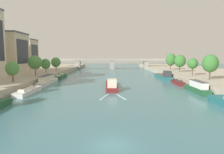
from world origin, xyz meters
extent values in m
plane|color=#42757F|center=(0.00, 0.00, 0.00)|extent=(400.00, 400.00, 0.00)
cube|color=#B2A893|center=(-40.33, 55.00, 1.01)|extent=(36.00, 170.00, 2.02)
cube|color=#B2A893|center=(40.33, 55.00, 1.01)|extent=(36.00, 170.00, 2.02)
cube|color=maroon|center=(-0.21, 34.96, 0.48)|extent=(3.41, 16.15, 0.97)
cube|color=maroon|center=(-0.41, 43.35, 0.58)|extent=(2.89, 1.28, 0.84)
cube|color=maroon|center=(-0.21, 34.96, 1.00)|extent=(3.47, 16.15, 0.06)
cube|color=beige|center=(-0.07, 29.50, 2.02)|extent=(2.34, 3.27, 1.99)
cube|color=black|center=(-0.11, 31.11, 2.32)|extent=(1.81, 0.07, 0.56)
cube|color=brown|center=(-0.25, 36.57, 1.21)|extent=(2.56, 8.42, 0.36)
cylinder|color=#232328|center=(0.36, 30.15, 1.58)|extent=(0.07, 0.07, 1.10)
cube|color=silver|center=(1.88, 22.67, 0.01)|extent=(2.14, 5.83, 0.03)
cube|color=silver|center=(-1.72, 22.58, 0.01)|extent=(1.86, 5.90, 0.03)
cube|color=#235633|center=(-20.08, 16.72, 0.64)|extent=(2.64, 1.33, 0.90)
cube|color=silver|center=(-19.81, 26.28, 0.48)|extent=(2.48, 11.24, 0.96)
cube|color=silver|center=(-19.80, 32.25, 0.58)|extent=(2.34, 1.21, 0.84)
cube|color=silver|center=(-19.81, 26.28, 0.99)|extent=(2.53, 11.24, 0.06)
cube|color=beige|center=(-19.81, 28.75, 1.22)|extent=(1.23, 0.90, 0.40)
cube|color=beige|center=(-19.82, 23.13, 1.26)|extent=(1.35, 1.10, 0.48)
cylinder|color=#232328|center=(-19.45, 22.91, 1.57)|extent=(0.07, 0.07, 1.10)
cube|color=silver|center=(-20.49, 42.02, 0.55)|extent=(3.11, 14.71, 1.10)
cube|color=silver|center=(-20.71, 49.68, 0.66)|extent=(2.59, 1.31, 0.92)
cube|color=silver|center=(-20.49, 42.02, 1.13)|extent=(3.16, 14.71, 0.06)
cube|color=beige|center=(-20.47, 41.29, 1.96)|extent=(2.47, 9.43, 1.59)
cube|color=#4C4C51|center=(-20.47, 41.29, 2.79)|extent=(2.64, 9.71, 0.08)
cylinder|color=#232328|center=(-19.96, 37.64, 1.71)|extent=(0.07, 0.07, 1.10)
cube|color=#235633|center=(-20.67, 57.40, 0.56)|extent=(3.09, 12.70, 1.12)
cube|color=#235633|center=(-20.93, 64.05, 0.67)|extent=(2.53, 1.33, 0.93)
cube|color=#235633|center=(-20.67, 57.40, 1.15)|extent=(3.14, 12.70, 0.06)
cube|color=white|center=(-20.78, 60.17, 1.38)|extent=(1.34, 0.95, 0.40)
cube|color=white|center=(-20.54, 53.87, 1.42)|extent=(1.48, 1.15, 0.48)
cylinder|color=#232328|center=(-20.14, 53.64, 1.73)|extent=(0.07, 0.07, 1.10)
cube|color=#23666B|center=(20.53, 19.08, 0.74)|extent=(2.70, 1.30, 0.98)
cube|color=#235633|center=(20.70, 27.76, 0.61)|extent=(2.07, 10.40, 1.22)
cube|color=#235633|center=(20.68, 33.31, 0.73)|extent=(1.93, 1.26, 0.98)
cube|color=#235633|center=(20.70, 27.76, 1.25)|extent=(2.11, 10.40, 0.06)
cube|color=white|center=(20.70, 27.24, 2.03)|extent=(1.69, 6.66, 1.50)
cube|color=#4C4C51|center=(20.70, 27.24, 2.82)|extent=(1.81, 6.86, 0.08)
cylinder|color=#232328|center=(21.02, 24.65, 1.83)|extent=(0.07, 0.07, 1.10)
cube|color=maroon|center=(20.52, 40.89, 0.50)|extent=(2.07, 9.08, 1.00)
cube|color=maroon|center=(20.70, 45.75, 0.60)|extent=(1.69, 1.28, 0.86)
cube|color=maroon|center=(20.52, 40.89, 1.03)|extent=(2.11, 9.08, 0.06)
cube|color=#38383D|center=(20.59, 42.88, 1.26)|extent=(0.90, 0.93, 0.40)
cube|color=#38383D|center=(20.43, 38.37, 1.30)|extent=(0.99, 1.13, 0.48)
cylinder|color=#232328|center=(20.68, 38.18, 1.61)|extent=(0.07, 0.07, 1.10)
cube|color=#23666B|center=(20.25, 57.59, 0.52)|extent=(3.52, 15.88, 1.04)
cube|color=#23666B|center=(20.03, 65.83, 0.62)|extent=(2.97, 1.30, 0.88)
cube|color=#23666B|center=(20.25, 57.59, 1.07)|extent=(3.58, 15.88, 0.06)
cube|color=#38383D|center=(20.39, 52.22, 2.19)|extent=(2.40, 3.22, 2.18)
cube|color=black|center=(20.35, 53.81, 2.51)|extent=(1.86, 0.08, 0.61)
cube|color=brown|center=(20.21, 59.17, 1.28)|extent=(2.63, 8.28, 0.36)
cylinder|color=#232328|center=(20.84, 52.86, 1.65)|extent=(0.07, 0.07, 1.10)
cylinder|color=brown|center=(-26.25, 31.98, 3.28)|extent=(0.33, 0.33, 2.52)
ellipsoid|color=#4C8942|center=(-26.25, 31.98, 5.58)|extent=(3.37, 3.37, 3.81)
cylinder|color=brown|center=(-25.86, 46.09, 3.70)|extent=(0.28, 0.28, 3.37)
ellipsoid|color=#4C8942|center=(-25.86, 46.09, 6.65)|extent=(4.58, 4.58, 4.61)
cylinder|color=brown|center=(-26.51, 58.20, 3.24)|extent=(0.25, 0.25, 2.45)
ellipsoid|color=#4C8942|center=(-26.51, 58.20, 5.60)|extent=(3.72, 3.72, 4.13)
cylinder|color=brown|center=(-26.36, 71.71, 3.26)|extent=(0.27, 0.27, 2.49)
ellipsoid|color=#4C8942|center=(-26.36, 71.71, 5.78)|extent=(4.32, 4.32, 4.63)
cylinder|color=brown|center=(28.01, 36.48, 3.65)|extent=(0.35, 0.35, 3.27)
ellipsoid|color=#387533|center=(28.01, 36.48, 6.69)|extent=(4.41, 4.41, 5.09)
cylinder|color=brown|center=(27.94, 48.21, 3.59)|extent=(0.27, 0.27, 3.15)
ellipsoid|color=#387533|center=(27.94, 48.21, 6.18)|extent=(3.52, 3.52, 3.67)
cylinder|color=brown|center=(28.54, 62.52, 3.62)|extent=(0.37, 0.37, 3.20)
ellipsoid|color=#387533|center=(28.54, 62.52, 6.64)|extent=(4.66, 4.66, 5.19)
cylinder|color=brown|center=(28.45, 74.82, 3.70)|extent=(0.35, 0.35, 3.36)
ellipsoid|color=#387533|center=(28.45, 74.82, 7.04)|extent=(4.68, 4.68, 6.05)
cube|color=beige|center=(-41.78, 56.34, 9.65)|extent=(14.63, 11.88, 15.26)
cube|color=#4C515B|center=(-41.78, 56.34, 17.53)|extent=(15.07, 12.24, 0.50)
cube|color=#232833|center=(-34.45, 56.34, 10.41)|extent=(0.04, 9.51, 9.16)
cube|color=beige|center=(-41.78, 73.24, 9.09)|extent=(10.23, 9.54, 14.15)
cube|color=slate|center=(-41.78, 73.24, 16.41)|extent=(10.53, 9.82, 0.50)
cube|color=#232833|center=(-36.65, 73.24, 9.80)|extent=(0.04, 7.63, 8.49)
cube|color=gray|center=(0.00, 107.95, 5.78)|extent=(68.66, 4.40, 0.60)
cube|color=gray|center=(0.00, 105.95, 6.53)|extent=(68.66, 0.30, 0.90)
cube|color=gray|center=(0.00, 109.95, 6.53)|extent=(68.66, 0.30, 0.90)
cube|color=gray|center=(-22.33, 107.95, 2.74)|extent=(2.80, 3.60, 5.48)
cube|color=gray|center=(0.00, 107.95, 2.74)|extent=(2.80, 3.60, 5.48)
cube|color=gray|center=(22.33, 107.95, 2.74)|extent=(2.80, 3.60, 5.48)
camera|label=1|loc=(-0.05, -18.29, 8.92)|focal=30.78mm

